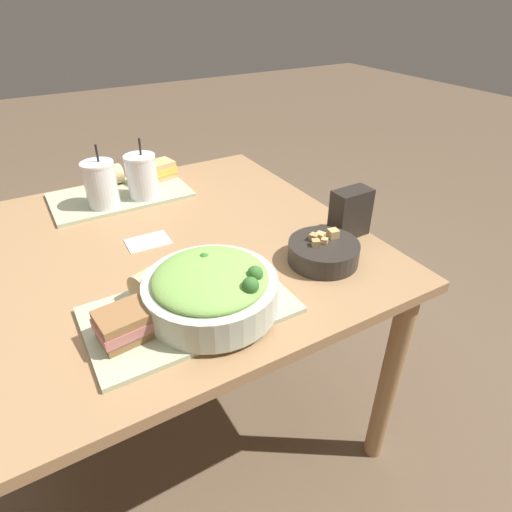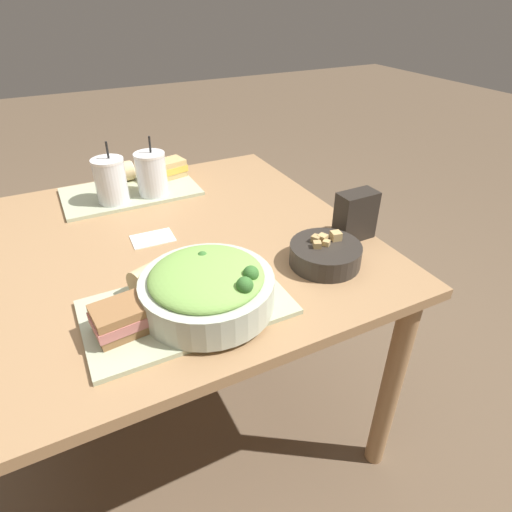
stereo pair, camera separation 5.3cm
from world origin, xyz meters
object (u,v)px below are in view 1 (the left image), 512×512
object	(u,v)px
baguette_far	(110,175)
drink_cup_red	(142,178)
salad_bowl	(211,288)
drink_cup_dark	(101,186)
sandwich_far	(154,172)
baguette_near	(156,279)
chip_bag	(350,213)
sandwich_near	(133,321)
soup_bowl	(323,251)
napkin_folded	(148,242)

from	to	relation	value
baguette_far	drink_cup_red	xyz separation A→B (m)	(0.07, -0.16, 0.03)
salad_bowl	drink_cup_dark	xyz separation A→B (m)	(-0.08, 0.65, 0.02)
sandwich_far	baguette_far	xyz separation A→B (m)	(-0.15, 0.04, 0.00)
baguette_near	chip_bag	xyz separation A→B (m)	(0.59, -0.00, 0.02)
baguette_far	chip_bag	size ratio (longest dim) A/B	0.65
salad_bowl	drink_cup_dark	size ratio (longest dim) A/B	1.47
sandwich_near	chip_bag	bearing A→B (deg)	2.87
soup_bowl	sandwich_far	xyz separation A→B (m)	(-0.21, 0.74, 0.01)
soup_bowl	baguette_far	bearing A→B (deg)	114.89
sandwich_far	chip_bag	bearing A→B (deg)	-72.64
salad_bowl	chip_bag	distance (m)	0.51
sandwich_near	baguette_near	bearing A→B (deg)	44.78
chip_bag	sandwich_far	bearing A→B (deg)	118.04
sandwich_far	salad_bowl	bearing A→B (deg)	-111.40
sandwich_far	baguette_far	distance (m)	0.15
salad_bowl	sandwich_far	bearing A→B (deg)	80.35
baguette_far	drink_cup_dark	xyz separation A→B (m)	(-0.06, -0.16, 0.03)
salad_bowl	sandwich_near	distance (m)	0.18
chip_bag	napkin_folded	distance (m)	0.59
baguette_far	drink_cup_red	distance (m)	0.18
drink_cup_dark	napkin_folded	xyz separation A→B (m)	(0.05, -0.28, -0.08)
baguette_near	sandwich_far	size ratio (longest dim) A/B	0.74
sandwich_far	chip_bag	xyz separation A→B (m)	(0.37, -0.66, 0.03)
baguette_near	drink_cup_red	xyz separation A→B (m)	(0.14, 0.54, 0.03)
salad_bowl	soup_bowl	world-z (taller)	salad_bowl
sandwich_near	napkin_folded	xyz separation A→B (m)	(0.15, 0.37, -0.04)
sandwich_near	drink_cup_red	world-z (taller)	drink_cup_red
napkin_folded	drink_cup_dark	bearing A→B (deg)	100.09
baguette_near	chip_bag	size ratio (longest dim) A/B	0.90
sandwich_far	drink_cup_red	size ratio (longest dim) A/B	0.84
drink_cup_red	chip_bag	xyz separation A→B (m)	(0.44, -0.54, -0.01)
drink_cup_red	drink_cup_dark	bearing A→B (deg)	180.00
sandwich_near	sandwich_far	world-z (taller)	same
salad_bowl	sandwich_far	distance (m)	0.79
drink_cup_dark	drink_cup_red	bearing A→B (deg)	-0.00
salad_bowl	sandwich_far	world-z (taller)	salad_bowl
salad_bowl	sandwich_far	size ratio (longest dim) A/B	1.76
soup_bowl	drink_cup_red	world-z (taller)	drink_cup_red
baguette_far	drink_cup_dark	world-z (taller)	drink_cup_dark
salad_bowl	soup_bowl	size ratio (longest dim) A/B	1.59
soup_bowl	baguette_near	size ratio (longest dim) A/B	1.49
soup_bowl	chip_bag	distance (m)	0.18
chip_bag	drink_cup_dark	bearing A→B (deg)	135.98
sandwich_near	sandwich_far	size ratio (longest dim) A/B	0.91
sandwich_near	salad_bowl	bearing A→B (deg)	-8.02
baguette_near	drink_cup_red	bearing A→B (deg)	-36.65
sandwich_far	baguette_far	size ratio (longest dim) A/B	1.86
baguette_far	drink_cup_dark	size ratio (longest dim) A/B	0.45
drink_cup_red	napkin_folded	distance (m)	0.31
baguette_far	napkin_folded	xyz separation A→B (m)	(-0.01, -0.44, -0.05)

